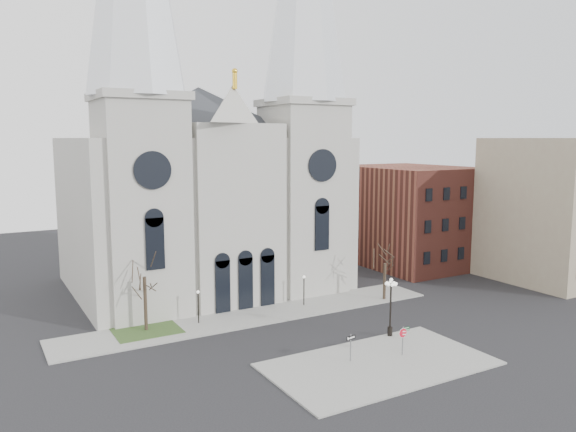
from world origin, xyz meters
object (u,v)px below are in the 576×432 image
globe_lamp (391,300)px  street_name_sign (404,336)px  stop_sign (403,336)px  one_way_sign (351,343)px

globe_lamp → street_name_sign: (-1.26, -3.27, -2.15)m
stop_sign → street_name_sign: stop_sign is taller
stop_sign → street_name_sign: size_ratio=1.14×
stop_sign → globe_lamp: globe_lamp is taller
stop_sign → one_way_sign: size_ratio=1.04×
stop_sign → one_way_sign: bearing=-169.8°
stop_sign → one_way_sign: stop_sign is taller
stop_sign → globe_lamp: bearing=86.8°
stop_sign → street_name_sign: (0.85, 0.82, -0.45)m
one_way_sign → street_name_sign: 5.36m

